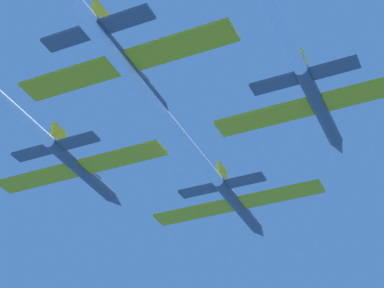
% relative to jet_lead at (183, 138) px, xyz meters
% --- Properties ---
extents(jet_lead, '(21.16, 60.41, 3.50)m').
position_rel_jet_lead_xyz_m(jet_lead, '(0.00, 0.00, 0.00)').
color(jet_lead, '#4C5660').
extents(jet_left_wing, '(21.16, 57.08, 3.50)m').
position_rel_jet_lead_xyz_m(jet_left_wing, '(-13.84, -12.05, 0.97)').
color(jet_left_wing, '#4C5660').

